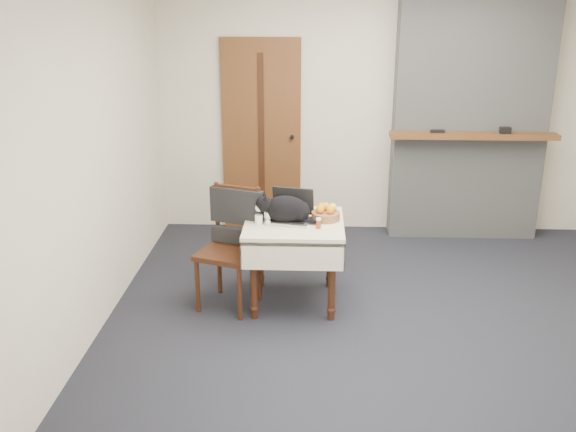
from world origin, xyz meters
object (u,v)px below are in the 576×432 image
(door, at_px, (262,136))
(fruit_basket, at_px, (326,213))
(side_table, at_px, (294,235))
(cream_jar, at_px, (259,219))
(pill_bottle, at_px, (319,223))
(laptop, at_px, (291,212))
(cat, at_px, (287,209))
(chair, at_px, (233,230))

(door, xyz_separation_m, fruit_basket, (0.65, -1.74, -0.25))
(fruit_basket, bearing_deg, side_table, -166.73)
(door, xyz_separation_m, cream_jar, (0.12, -1.86, -0.26))
(door, bearing_deg, pill_bottle, -73.10)
(side_table, distance_m, fruit_basket, 0.31)
(door, relative_size, pill_bottle, 23.99)
(cream_jar, relative_size, pill_bottle, 0.87)
(laptop, xyz_separation_m, cat, (-0.03, -0.06, 0.04))
(cream_jar, xyz_separation_m, chair, (-0.21, 0.05, -0.11))
(pill_bottle, height_order, fruit_basket, fruit_basket)
(side_table, distance_m, pill_bottle, 0.29)
(pill_bottle, relative_size, fruit_basket, 0.37)
(laptop, xyz_separation_m, chair, (-0.46, -0.05, -0.14))
(side_table, distance_m, laptop, 0.18)
(door, height_order, cat, door)
(cream_jar, bearing_deg, side_table, 12.19)
(side_table, bearing_deg, chair, -179.36)
(door, relative_size, fruit_basket, 8.86)
(laptop, height_order, fruit_basket, laptop)
(cat, xyz_separation_m, cream_jar, (-0.22, -0.04, -0.07))
(fruit_basket, height_order, chair, chair)
(side_table, xyz_separation_m, pill_bottle, (0.19, -0.15, 0.16))
(fruit_basket, bearing_deg, pill_bottle, -105.67)
(side_table, xyz_separation_m, fruit_basket, (0.25, 0.06, 0.16))
(pill_bottle, bearing_deg, door, 106.90)
(fruit_basket, bearing_deg, cat, -165.33)
(side_table, bearing_deg, laptop, 126.14)
(cat, bearing_deg, laptop, 55.37)
(chair, bearing_deg, cat, 17.43)
(chair, bearing_deg, pill_bottle, 7.61)
(door, xyz_separation_m, laptop, (0.37, -1.76, -0.24))
(side_table, distance_m, cat, 0.23)
(pill_bottle, xyz_separation_m, fruit_basket, (0.06, 0.21, 0.01))
(cat, distance_m, pill_bottle, 0.29)
(laptop, relative_size, chair, 0.40)
(laptop, distance_m, chair, 0.48)
(cream_jar, xyz_separation_m, fruit_basket, (0.53, 0.12, 0.02))
(laptop, relative_size, fruit_basket, 1.72)
(pill_bottle, distance_m, fruit_basket, 0.22)
(laptop, xyz_separation_m, pill_bottle, (0.22, -0.19, -0.02))
(cream_jar, bearing_deg, cat, 9.89)
(door, height_order, side_table, door)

